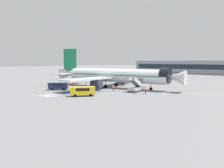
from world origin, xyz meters
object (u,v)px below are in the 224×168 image
at_px(service_van_1, 83,91).
at_px(traffic_cone_2, 74,84).
at_px(ground_crew_1, 113,87).
at_px(fuel_tanker, 145,77).
at_px(ground_crew_0, 145,89).
at_px(traffic_cone_1, 75,87).
at_px(service_van_0, 58,86).
at_px(traffic_cone_0, 136,93).
at_px(boarding_stairs_forward, 136,88).
at_px(terminal_building, 223,68).
at_px(ground_crew_2, 86,84).
at_px(ground_crew_3, 73,84).
at_px(airliner, 114,75).

relative_size(service_van_1, traffic_cone_2, 9.34).
bearing_deg(traffic_cone_2, ground_crew_1, -4.89).
bearing_deg(service_van_1, fuel_tanker, 141.89).
bearing_deg(service_van_1, ground_crew_0, 92.68).
bearing_deg(ground_crew_0, traffic_cone_2, -97.67).
distance_m(service_van_1, ground_crew_1, 11.36).
xyz_separation_m(ground_crew_1, traffic_cone_2, (-20.49, 1.75, -0.67)).
distance_m(ground_crew_0, traffic_cone_1, 22.68).
height_order(fuel_tanker, service_van_1, fuel_tanker).
height_order(service_van_0, traffic_cone_0, service_van_0).
distance_m(boarding_stairs_forward, terminal_building, 92.85).
relative_size(boarding_stairs_forward, traffic_cone_2, 8.96).
relative_size(ground_crew_2, terminal_building, 0.02).
relative_size(ground_crew_2, traffic_cone_2, 2.95).
relative_size(boarding_stairs_forward, service_van_0, 1.06).
relative_size(ground_crew_1, traffic_cone_2, 2.75).
distance_m(ground_crew_3, traffic_cone_1, 2.55).
height_order(fuel_tanker, ground_crew_1, fuel_tanker).
bearing_deg(ground_crew_2, terminal_building, 104.81).
xyz_separation_m(ground_crew_2, traffic_cone_0, (19.46, -0.49, -0.76)).
distance_m(airliner, traffic_cone_0, 15.27).
height_order(ground_crew_0, ground_crew_2, ground_crew_0).
xyz_separation_m(airliner, service_van_1, (6.41, -16.81, -2.41)).
xyz_separation_m(fuel_tanker, terminal_building, (8.70, 65.39, 2.49)).
bearing_deg(ground_crew_0, service_van_1, -39.62).
xyz_separation_m(service_van_1, traffic_cone_1, (-14.02, 8.05, -1.01)).
relative_size(service_van_0, traffic_cone_2, 8.42).
distance_m(ground_crew_1, traffic_cone_1, 13.26).
relative_size(ground_crew_0, ground_crew_2, 1.03).
relative_size(boarding_stairs_forward, ground_crew_3, 3.06).
bearing_deg(airliner, terminal_building, 166.01).
bearing_deg(service_van_1, boarding_stairs_forward, 109.87).
relative_size(ground_crew_0, ground_crew_1, 1.10).
bearing_deg(ground_crew_0, airliner, -112.50).
distance_m(boarding_stairs_forward, ground_crew_2, 16.65).
relative_size(ground_crew_1, traffic_cone_1, 3.08).
height_order(airliner, boarding_stairs_forward, airliner).
bearing_deg(traffic_cone_1, traffic_cone_0, 6.56).
height_order(ground_crew_2, traffic_cone_0, ground_crew_2).
xyz_separation_m(ground_crew_3, terminal_building, (12.37, 97.94, 3.17)).
xyz_separation_m(traffic_cone_2, terminal_building, (17.75, 93.84, 3.91)).
xyz_separation_m(airliner, terminal_building, (2.49, 90.08, 0.52)).
bearing_deg(traffic_cone_0, ground_crew_3, -176.26).
bearing_deg(traffic_cone_1, service_van_0, -85.69).
bearing_deg(terminal_building, service_van_1, -87.90).
distance_m(service_van_0, traffic_cone_2, 13.67).
height_order(service_van_1, terminal_building, terminal_building).
xyz_separation_m(service_van_0, traffic_cone_0, (20.63, 8.41, -0.91)).
bearing_deg(service_van_0, ground_crew_0, 74.44).
bearing_deg(airliner, fuel_tanker, -178.28).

